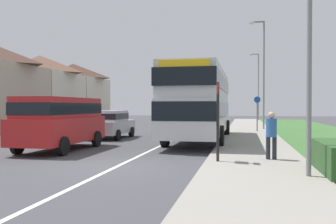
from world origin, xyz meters
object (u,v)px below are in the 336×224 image
cycle_route_sign (257,112)px  street_lamp_mid (263,69)px  double_decker_bus (200,101)px  pedestrian_at_stop (271,133)px  parked_van_red (60,119)px  parked_car_silver (110,123)px  bus_stop_sign (218,116)px  street_lamp_far (258,83)px

cycle_route_sign → street_lamp_mid: bearing=80.0°
double_decker_bus → pedestrian_at_stop: size_ratio=6.49×
parked_van_red → cycle_route_sign: (8.45, 11.72, 0.11)m
double_decker_bus → cycle_route_sign: 7.35m
parked_car_silver → bus_stop_sign: bearing=-50.6°
double_decker_bus → street_lamp_mid: (3.65, 9.32, 2.57)m
bus_stop_sign → double_decker_bus: bearing=100.9°
parked_van_red → bus_stop_sign: size_ratio=1.94×
double_decker_bus → bus_stop_sign: bearing=-79.1°
parked_car_silver → pedestrian_at_stop: (8.38, -7.39, 0.09)m
parked_car_silver → street_lamp_mid: bearing=44.7°
parked_van_red → pedestrian_at_stop: 8.61m
bus_stop_sign → cycle_route_sign: bearing=83.1°
pedestrian_at_stop → street_lamp_mid: size_ratio=0.20×
double_decker_bus → pedestrian_at_stop: bearing=-65.4°
cycle_route_sign → street_lamp_mid: (0.48, 2.72, 3.29)m
bus_stop_sign → street_lamp_mid: 17.37m
pedestrian_at_stop → bus_stop_sign: bus_stop_sign is taller
parked_van_red → double_decker_bus: bearing=44.1°
cycle_route_sign → street_lamp_far: (0.79, 20.85, 3.33)m
parked_van_red → parked_car_silver: (0.05, 5.65, -0.43)m
parked_van_red → parked_car_silver: parked_van_red is taller
pedestrian_at_stop → bus_stop_sign: (-1.68, -0.76, 0.56)m
bus_stop_sign → cycle_route_sign: (1.71, 14.22, -0.11)m
parked_car_silver → pedestrian_at_stop: 11.17m
parked_car_silver → pedestrian_at_stop: size_ratio=2.39×
bus_stop_sign → cycle_route_sign: bus_stop_sign is taller
street_lamp_far → street_lamp_mid: bearing=-91.0°
bus_stop_sign → parked_van_red: bearing=159.7°
double_decker_bus → parked_van_red: (-5.28, -5.13, -0.83)m
double_decker_bus → street_lamp_mid: street_lamp_mid is taller
street_lamp_mid → pedestrian_at_stop: bearing=-91.8°
parked_van_red → street_lamp_far: (9.24, 32.57, 3.44)m
parked_car_silver → double_decker_bus: bearing=-5.7°
cycle_route_sign → street_lamp_mid: street_lamp_mid is taller
double_decker_bus → street_lamp_mid: 10.33m
parked_van_red → street_lamp_mid: size_ratio=0.61×
parked_van_red → street_lamp_mid: street_lamp_mid is taller
pedestrian_at_stop → bus_stop_sign: bearing=-155.7°
street_lamp_mid → parked_car_silver: bearing=-135.3°
parked_van_red → cycle_route_sign: cycle_route_sign is taller
pedestrian_at_stop → street_lamp_far: street_lamp_far is taller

